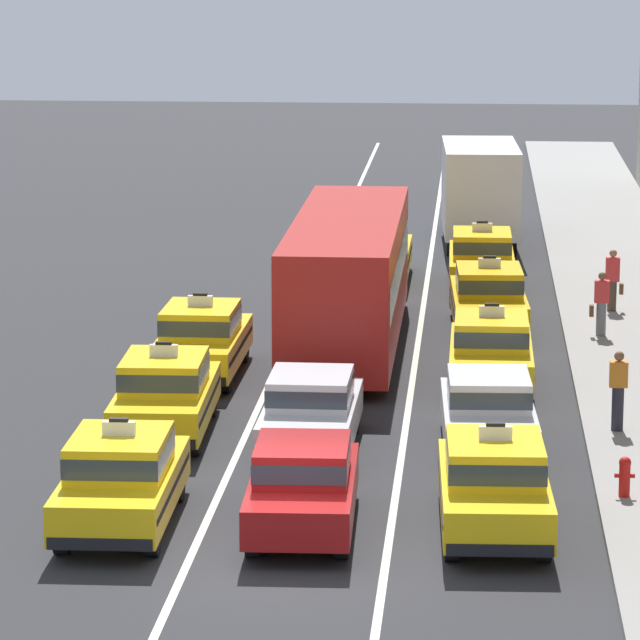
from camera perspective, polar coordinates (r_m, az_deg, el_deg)
ground_plane at (r=31.93m, az=-0.95°, el=-7.02°), size 160.00×160.00×0.00m
lane_stripe_left_center at (r=51.33m, az=-0.57°, el=0.19°), size 0.14×80.00×0.01m
lane_stripe_center_right at (r=51.15m, az=3.00°, el=0.13°), size 0.14×80.00×0.01m
taxi_left_nearest at (r=33.44m, az=-5.85°, el=-4.63°), size 1.91×4.60×1.96m
taxi_left_second at (r=39.24m, az=-4.56°, el=-2.15°), size 1.96×4.61×1.96m
taxi_left_third at (r=44.20m, az=-3.49°, el=-0.56°), size 1.85×4.57×1.96m
sedan_center_nearest at (r=33.06m, az=-0.51°, el=-4.81°), size 1.88×4.35×1.58m
sedan_center_second at (r=37.95m, az=-0.27°, el=-2.64°), size 1.79×4.31×1.58m
bus_center_third at (r=46.84m, az=0.81°, el=1.33°), size 2.52×11.20×3.22m
taxi_center_fourth at (r=55.76m, az=1.71°, el=2.02°), size 1.83×4.57×1.96m
taxi_right_nearest at (r=33.10m, az=5.13°, el=-4.78°), size 1.98×4.62×1.96m
sedan_right_second at (r=38.02m, az=4.95°, el=-2.65°), size 1.94×4.37×1.58m
taxi_right_third at (r=43.13m, az=5.03°, el=-0.89°), size 1.83×4.57×1.96m
taxi_right_fourth at (r=49.14m, az=4.96°, el=0.66°), size 2.01×4.63×1.96m
taxi_right_fifth at (r=54.78m, az=4.76°, el=1.81°), size 1.88×4.58×1.96m
box_truck_right_sixth at (r=62.43m, az=4.68°, el=3.86°), size 2.53×7.05×3.27m
pedestrian_near_crosswalk at (r=48.30m, az=8.23°, el=0.47°), size 0.47×0.24×1.59m
pedestrian_mid_block at (r=51.41m, az=8.58°, el=1.16°), size 0.47×0.24×1.63m
pedestrian_by_storefront at (r=39.39m, az=8.73°, el=-2.05°), size 0.36×0.24×1.63m
fire_hydrant at (r=35.06m, az=8.92°, el=-4.50°), size 0.36×0.22×0.73m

